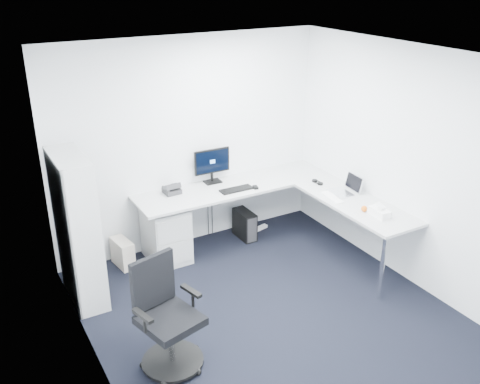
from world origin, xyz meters
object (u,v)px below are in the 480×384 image
l_desk (254,223)px  task_chair (170,318)px  laptop (341,185)px  bookshelf (77,229)px  monitor (212,166)px

l_desk → task_chair: bearing=-140.0°
laptop → l_desk: bearing=154.6°
task_chair → l_desk: bearing=25.4°
bookshelf → task_chair: 1.61m
l_desk → laptop: 1.20m
l_desk → task_chair: size_ratio=2.61×
monitor → laptop: (1.22, -1.11, -0.12)m
l_desk → monitor: 0.91m
l_desk → monitor: size_ratio=5.72×
laptop → bookshelf: bearing=173.7°
l_desk → monitor: (-0.29, 0.58, 0.64)m
monitor → bookshelf: bearing=-163.1°
bookshelf → monitor: bearing=15.6°
task_chair → laptop: size_ratio=3.31×
l_desk → laptop: size_ratio=8.63×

